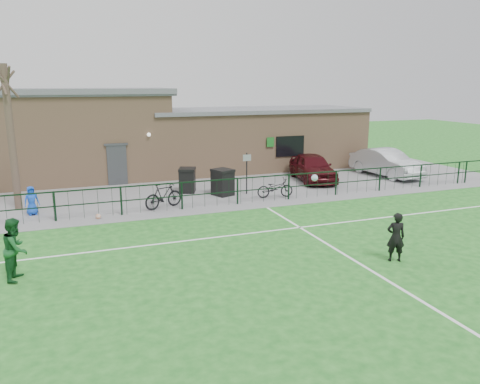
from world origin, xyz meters
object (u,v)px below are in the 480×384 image
object	(u,v)px
sign_post	(247,173)
car_silver	(386,163)
bare_tree	(11,139)
spectator_child	(32,201)
ball_ground	(98,216)
wheelie_bin_left	(187,181)
car_maroon	(313,167)
wheelie_bin_right	(223,183)
bicycle_d	(163,196)
outfield_player	(16,249)
bicycle_e	(275,188)

from	to	relation	value
sign_post	car_silver	bearing A→B (deg)	8.65
bare_tree	spectator_child	distance (m)	2.76
spectator_child	ball_ground	xyz separation A→B (m)	(2.45, -1.52, -0.50)
wheelie_bin_left	car_maroon	bearing A→B (deg)	23.42
bare_tree	wheelie_bin_right	distance (m)	9.25
bare_tree	car_silver	world-z (taller)	bare_tree
wheelie_bin_left	wheelie_bin_right	xyz separation A→B (m)	(1.42, -1.20, 0.03)
sign_post	car_maroon	world-z (taller)	sign_post
bicycle_d	ball_ground	size ratio (longest dim) A/B	8.30
outfield_player	bicycle_d	bearing A→B (deg)	-28.58
sign_post	bicycle_e	bearing A→B (deg)	-49.40
wheelie_bin_left	bicycle_e	distance (m)	4.34
sign_post	ball_ground	world-z (taller)	sign_post
bicycle_d	spectator_child	size ratio (longest dim) A/B	1.53
sign_post	car_silver	world-z (taller)	sign_post
bicycle_e	ball_ground	xyz separation A→B (m)	(-8.00, -0.79, -0.36)
bicycle_d	bicycle_e	distance (m)	5.26
wheelie_bin_right	outfield_player	bearing A→B (deg)	-159.97
sign_post	spectator_child	bearing A→B (deg)	-177.47
car_silver	outfield_player	size ratio (longest dim) A/B	2.71
sign_post	ball_ground	bearing A→B (deg)	-164.59
sign_post	ball_ground	distance (m)	7.34
wheelie_bin_right	bicycle_d	bearing A→B (deg)	-177.36
car_maroon	car_silver	xyz separation A→B (m)	(4.60, -0.29, 0.03)
bare_tree	ball_ground	size ratio (longest dim) A/B	27.60
car_silver	bicycle_d	xyz separation A→B (m)	(-13.40, -2.63, -0.23)
car_silver	ball_ground	world-z (taller)	car_silver
wheelie_bin_right	ball_ground	world-z (taller)	wheelie_bin_right
wheelie_bin_left	bicycle_d	size ratio (longest dim) A/B	0.62
bicycle_e	wheelie_bin_right	bearing A→B (deg)	66.97
car_maroon	wheelie_bin_right	bearing A→B (deg)	-153.62
wheelie_bin_right	bicycle_e	bearing A→B (deg)	-51.75
wheelie_bin_right	car_silver	world-z (taller)	car_silver
bare_tree	ball_ground	distance (m)	5.03
wheelie_bin_right	bicycle_d	size ratio (longest dim) A/B	0.65
wheelie_bin_left	car_silver	world-z (taller)	car_silver
outfield_player	ball_ground	distance (m)	5.82
car_maroon	ball_ground	xyz separation A→B (m)	(-11.54, -3.62, -0.65)
wheelie_bin_left	spectator_child	world-z (taller)	spectator_child
outfield_player	wheelie_bin_left	bearing A→B (deg)	-26.31
outfield_player	ball_ground	world-z (taller)	outfield_player
bare_tree	spectator_child	bearing A→B (deg)	-63.74
car_silver	bicycle_e	xyz separation A→B (m)	(-8.13, -2.53, -0.32)
wheelie_bin_left	outfield_player	size ratio (longest dim) A/B	0.65
car_maroon	outfield_player	bearing A→B (deg)	-136.61
bicycle_d	spectator_child	xyz separation A→B (m)	(-5.20, 0.83, 0.05)
bare_tree	sign_post	world-z (taller)	bare_tree
bicycle_d	spectator_child	bearing A→B (deg)	59.65
wheelie_bin_right	wheelie_bin_left	bearing A→B (deg)	118.43
bare_tree	outfield_player	bearing A→B (deg)	-85.67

